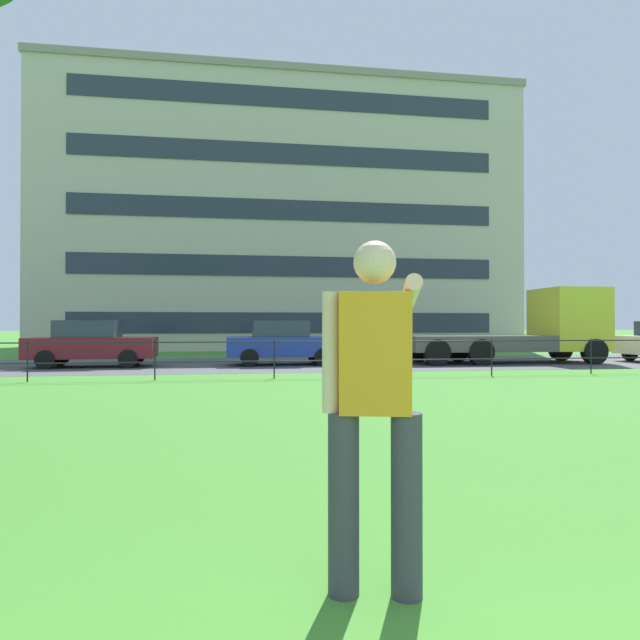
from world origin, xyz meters
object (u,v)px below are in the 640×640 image
(person_thrower, at_px, (375,402))
(flatbed_truck_far_left, at_px, (531,330))
(car_maroon_right, at_px, (92,343))
(car_blue_center, at_px, (283,342))
(apartment_building_background, at_px, (279,229))

(person_thrower, bearing_deg, flatbed_truck_far_left, 58.00)
(car_maroon_right, xyz_separation_m, car_blue_center, (6.36, 0.09, 0.00))
(flatbed_truck_far_left, bearing_deg, car_maroon_right, 179.01)
(car_maroon_right, distance_m, flatbed_truck_far_left, 15.51)
(flatbed_truck_far_left, bearing_deg, car_blue_center, 177.77)
(flatbed_truck_far_left, bearing_deg, apartment_building_background, 113.91)
(person_thrower, xyz_separation_m, flatbed_truck_far_left, (10.06, 16.10, 0.24))
(person_thrower, height_order, car_blue_center, person_thrower)
(car_blue_center, distance_m, apartment_building_background, 18.96)
(person_thrower, xyz_separation_m, car_maroon_right, (-5.45, 16.36, -0.20))
(apartment_building_background, bearing_deg, flatbed_truck_far_left, -66.09)
(car_blue_center, relative_size, flatbed_truck_far_left, 0.55)
(car_maroon_right, relative_size, apartment_building_background, 0.15)
(person_thrower, distance_m, car_maroon_right, 17.25)
(car_maroon_right, xyz_separation_m, flatbed_truck_far_left, (15.50, -0.27, 0.44))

